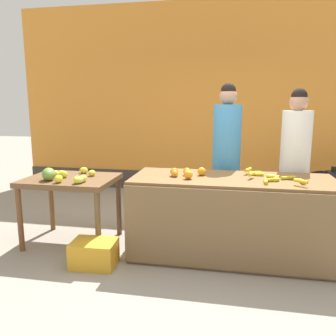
{
  "coord_description": "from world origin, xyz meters",
  "views": [
    {
      "loc": [
        0.29,
        -3.51,
        1.61
      ],
      "look_at": [
        -0.4,
        0.15,
        0.91
      ],
      "focal_mm": 36.03,
      "sensor_mm": 36.0,
      "label": 1
    }
  ],
  "objects_px": {
    "vendor_woman_white_shirt": "(294,166)",
    "produce_crate": "(94,253)",
    "produce_sack": "(148,206)",
    "vendor_woman_blue_shirt": "(226,160)"
  },
  "relations": [
    {
      "from": "vendor_woman_white_shirt",
      "to": "produce_crate",
      "type": "xyz_separation_m",
      "value": [
        -2.07,
        -1.12,
        -0.77
      ]
    },
    {
      "from": "vendor_woman_blue_shirt",
      "to": "vendor_woman_white_shirt",
      "type": "relative_size",
      "value": 1.04
    },
    {
      "from": "vendor_woman_blue_shirt",
      "to": "produce_crate",
      "type": "distance_m",
      "value": 1.91
    },
    {
      "from": "produce_crate",
      "to": "produce_sack",
      "type": "xyz_separation_m",
      "value": [
        0.28,
        1.16,
        0.16
      ]
    },
    {
      "from": "produce_crate",
      "to": "produce_sack",
      "type": "distance_m",
      "value": 1.21
    },
    {
      "from": "vendor_woman_white_shirt",
      "to": "produce_crate",
      "type": "distance_m",
      "value": 2.48
    },
    {
      "from": "produce_crate",
      "to": "produce_sack",
      "type": "bearing_deg",
      "value": 76.62
    },
    {
      "from": "vendor_woman_blue_shirt",
      "to": "produce_sack",
      "type": "bearing_deg",
      "value": -179.6
    },
    {
      "from": "vendor_woman_blue_shirt",
      "to": "produce_crate",
      "type": "bearing_deg",
      "value": -137.41
    },
    {
      "from": "vendor_woman_white_shirt",
      "to": "produce_sack",
      "type": "xyz_separation_m",
      "value": [
        -1.79,
        0.04,
        -0.61
      ]
    }
  ]
}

